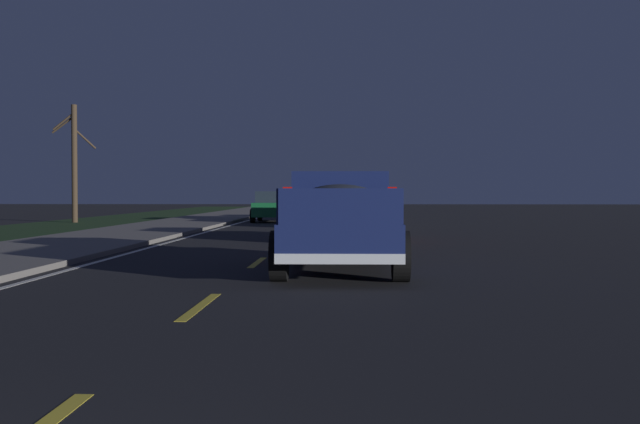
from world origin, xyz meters
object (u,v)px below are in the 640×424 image
object	(u,v)px
sedan_silver	(344,206)
sedan_tan	(340,209)
sedan_green	(274,206)
sedan_red	(344,215)
pickup_truck	(340,218)
bare_tree_far	(74,161)

from	to	relation	value
sedan_silver	sedan_tan	bearing A→B (deg)	179.09
sedan_tan	sedan_silver	world-z (taller)	same
sedan_tan	sedan_green	distance (m)	6.84
sedan_tan	sedan_red	bearing A→B (deg)	-178.56
sedan_red	pickup_truck	bearing A→B (deg)	179.82
sedan_tan	sedan_green	bearing A→B (deg)	30.06
sedan_green	bare_tree_far	size ratio (longest dim) A/B	0.76
sedan_tan	pickup_truck	bearing A→B (deg)	-179.36
sedan_green	bare_tree_far	xyz separation A→B (m)	(-1.46, 9.75, 2.27)
sedan_green	bare_tree_far	distance (m)	10.12
sedan_silver	sedan_green	world-z (taller)	same
sedan_tan	bare_tree_far	bearing A→B (deg)	71.31
sedan_red	sedan_tan	bearing A→B (deg)	1.44
pickup_truck	sedan_green	distance (m)	24.93
sedan_tan	sedan_green	xyz separation A→B (m)	(5.92, 3.43, 0.00)
sedan_tan	sedan_red	size ratio (longest dim) A/B	1.00
pickup_truck	sedan_red	xyz separation A→B (m)	(9.21, -0.03, -0.20)
pickup_truck	sedan_silver	xyz separation A→B (m)	(27.08, 0.08, -0.20)
sedan_silver	bare_tree_far	size ratio (longest dim) A/B	0.76
sedan_red	sedan_green	xyz separation A→B (m)	(15.45, 3.67, 0.00)
sedan_tan	sedan_red	world-z (taller)	same
pickup_truck	bare_tree_far	xyz separation A→B (m)	(23.20, 13.39, 2.07)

